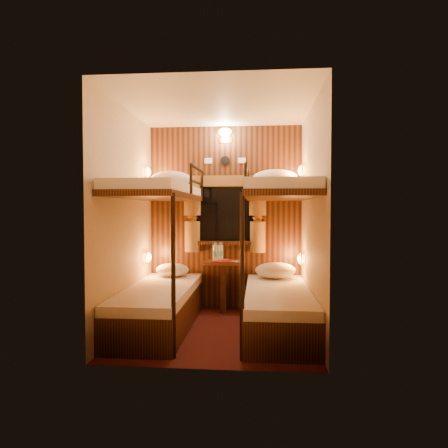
# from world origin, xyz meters

# --- Properties ---
(floor) EXTENTS (2.10, 2.10, 0.00)m
(floor) POSITION_xyz_m (0.00, 0.00, 0.00)
(floor) COLOR black
(floor) RESTS_ON ground
(ceiling) EXTENTS (2.10, 2.10, 0.00)m
(ceiling) POSITION_xyz_m (0.00, 0.00, 2.40)
(ceiling) COLOR silver
(ceiling) RESTS_ON wall_back
(wall_back) EXTENTS (2.40, 0.00, 2.40)m
(wall_back) POSITION_xyz_m (0.00, 1.05, 1.20)
(wall_back) COLOR #C6B293
(wall_back) RESTS_ON floor
(wall_front) EXTENTS (2.40, 0.00, 2.40)m
(wall_front) POSITION_xyz_m (0.00, -1.05, 1.20)
(wall_front) COLOR #C6B293
(wall_front) RESTS_ON floor
(wall_left) EXTENTS (0.00, 2.40, 2.40)m
(wall_left) POSITION_xyz_m (-1.00, 0.00, 1.20)
(wall_left) COLOR #C6B293
(wall_left) RESTS_ON floor
(wall_right) EXTENTS (0.00, 2.40, 2.40)m
(wall_right) POSITION_xyz_m (1.00, 0.00, 1.20)
(wall_right) COLOR #C6B293
(wall_right) RESTS_ON floor
(back_panel) EXTENTS (2.00, 0.03, 2.40)m
(back_panel) POSITION_xyz_m (0.00, 1.04, 1.20)
(back_panel) COLOR black
(back_panel) RESTS_ON floor
(bunk_left) EXTENTS (0.72, 1.90, 1.82)m
(bunk_left) POSITION_xyz_m (-0.65, 0.07, 0.56)
(bunk_left) COLOR black
(bunk_left) RESTS_ON floor
(bunk_right) EXTENTS (0.72, 1.90, 1.82)m
(bunk_right) POSITION_xyz_m (0.65, 0.07, 0.56)
(bunk_right) COLOR black
(bunk_right) RESTS_ON floor
(window) EXTENTS (1.00, 0.12, 0.79)m
(window) POSITION_xyz_m (0.00, 1.00, 1.18)
(window) COLOR black
(window) RESTS_ON back_panel
(curtains) EXTENTS (1.10, 0.22, 1.00)m
(curtains) POSITION_xyz_m (0.00, 0.97, 1.26)
(curtains) COLOR olive
(curtains) RESTS_ON back_panel
(back_fixtures) EXTENTS (0.54, 0.09, 0.48)m
(back_fixtures) POSITION_xyz_m (0.00, 1.00, 2.25)
(back_fixtures) COLOR black
(back_fixtures) RESTS_ON back_panel
(reading_lamps) EXTENTS (2.00, 0.20, 1.25)m
(reading_lamps) POSITION_xyz_m (-0.00, 0.70, 1.24)
(reading_lamps) COLOR orange
(reading_lamps) RESTS_ON wall_left
(table) EXTENTS (0.50, 0.34, 0.66)m
(table) POSITION_xyz_m (0.00, 0.85, 0.41)
(table) COLOR #5F2A15
(table) RESTS_ON floor
(bottle_left) EXTENTS (0.07, 0.07, 0.24)m
(bottle_left) POSITION_xyz_m (-0.11, 0.81, 0.75)
(bottle_left) COLOR #99BFE5
(bottle_left) RESTS_ON table
(bottle_right) EXTENTS (0.07, 0.07, 0.23)m
(bottle_right) POSITION_xyz_m (-0.05, 0.91, 0.75)
(bottle_right) COLOR #99BFE5
(bottle_right) RESTS_ON table
(sachet_a) EXTENTS (0.10, 0.09, 0.01)m
(sachet_a) POSITION_xyz_m (0.14, 0.77, 0.65)
(sachet_a) COLOR silver
(sachet_a) RESTS_ON table
(sachet_b) EXTENTS (0.10, 0.09, 0.01)m
(sachet_b) POSITION_xyz_m (0.02, 0.94, 0.65)
(sachet_b) COLOR silver
(sachet_b) RESTS_ON table
(pillow_lower_left) EXTENTS (0.43, 0.30, 0.17)m
(pillow_lower_left) POSITION_xyz_m (-0.65, 0.75, 0.54)
(pillow_lower_left) COLOR silver
(pillow_lower_left) RESTS_ON bunk_left
(pillow_lower_right) EXTENTS (0.50, 0.36, 0.20)m
(pillow_lower_right) POSITION_xyz_m (0.65, 0.71, 0.55)
(pillow_lower_right) COLOR silver
(pillow_lower_right) RESTS_ON bunk_right
(pillow_upper_left) EXTENTS (0.51, 0.36, 0.20)m
(pillow_upper_left) POSITION_xyz_m (-0.65, 0.69, 1.69)
(pillow_upper_left) COLOR silver
(pillow_upper_left) RESTS_ON bunk_left
(pillow_upper_right) EXTENTS (0.57, 0.41, 0.22)m
(pillow_upper_right) POSITION_xyz_m (0.65, 0.83, 1.70)
(pillow_upper_right) COLOR silver
(pillow_upper_right) RESTS_ON bunk_right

